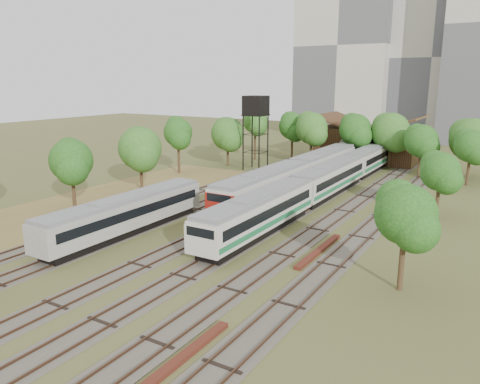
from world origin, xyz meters
The scene contains 16 objects.
ground centered at (0.00, 0.00, 0.00)m, with size 240.00×240.00×0.00m, color #475123.
dry_grass_patch centered at (-18.00, 8.00, 0.02)m, with size 14.00×60.00×0.04m, color brown.
tracks centered at (-0.67, 25.00, 0.04)m, with size 24.60×80.00×0.19m.
railcar_red_set centered at (-2.00, 30.94, 2.02)m, with size 3.09×34.57×3.83m.
railcar_green_set centered at (2.00, 31.30, 1.90)m, with size 2.91×52.08×3.60m.
railcar_rear centered at (-2.00, 58.19, 2.16)m, with size 3.30×16.08×4.10m.
old_grey_coach centered at (-8.00, 8.09, 1.84)m, with size 2.73×18.00×3.38m.
water_tower centered at (-13.29, 40.60, 9.25)m, with size 3.17×3.17×10.97m.
rail_pile_near centered at (8.00, -4.66, 0.13)m, with size 0.51×7.69×0.26m, color #572418.
rail_pile_far centered at (8.20, 12.55, 0.14)m, with size 0.52×8.39×0.27m, color #572418.
maintenance_shed centered at (-1.00, 57.98, 2.91)m, with size 16.45×11.55×7.58m.
tree_band_left centered at (-19.27, 17.58, 5.26)m, with size 7.58×55.35×8.30m.
tree_band_far centered at (1.35, 50.10, 5.59)m, with size 37.82×9.77×8.71m.
tree_band_right centered at (15.06, 28.46, 4.89)m, with size 4.97×40.07×7.12m.
tower_left centered at (-18.00, 95.00, 21.00)m, with size 22.00×16.00×42.00m, color beige.
tower_centre centered at (2.00, 100.00, 18.00)m, with size 20.00×18.00×36.00m, color #B0AEA0.
Camera 1 is at (20.81, -20.34, 13.23)m, focal length 35.00 mm.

